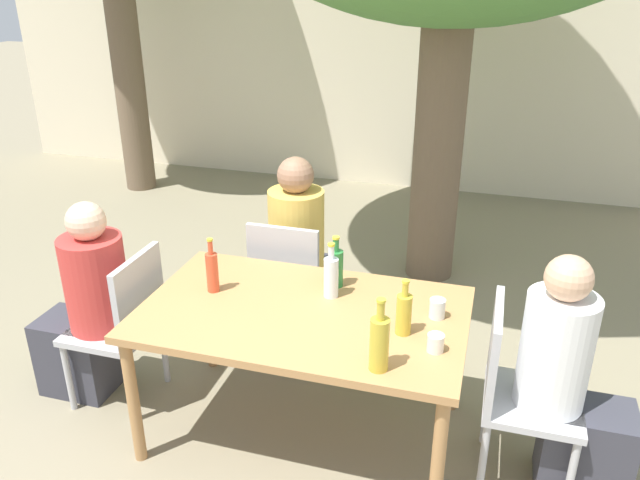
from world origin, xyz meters
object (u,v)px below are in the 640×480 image
green_bottle_2 (336,267)px  water_bottle_3 (331,276)px  patio_chair_2 (290,279)px  soda_bottle_4 (212,271)px  patio_chair_0 (125,320)px  oil_cruet_0 (404,313)px  person_seated_0 (87,312)px  oil_cruet_1 (379,342)px  drinking_glass_1 (437,308)px  dining_table_front (303,323)px  person_seated_1 (570,392)px  drinking_glass_0 (436,343)px  patio_chair_1 (515,385)px  person_seated_2 (301,256)px

green_bottle_2 → water_bottle_3: (0.01, -0.12, 0.00)m
patio_chair_2 → soda_bottle_4: 0.76m
patio_chair_0 → water_bottle_3: (1.12, 0.18, 0.35)m
oil_cruet_0 → green_bottle_2: green_bottle_2 is taller
patio_chair_0 → person_seated_0: size_ratio=0.77×
oil_cruet_0 → oil_cruet_1: bearing=-99.8°
water_bottle_3 → drinking_glass_1: 0.55m
dining_table_front → green_bottle_2: bearing=73.5°
person_seated_0 → oil_cruet_1: size_ratio=3.56×
patio_chair_0 → person_seated_1: size_ratio=0.76×
drinking_glass_0 → drinking_glass_1: size_ratio=0.85×
oil_cruet_1 → drinking_glass_0: bearing=43.3°
green_bottle_2 → water_bottle_3: size_ratio=0.96×
patio_chair_0 → green_bottle_2: (1.12, 0.29, 0.34)m
drinking_glass_0 → green_bottle_2: bearing=141.3°
dining_table_front → oil_cruet_1: bearing=-39.3°
person_seated_0 → drinking_glass_0: size_ratio=14.68×
patio_chair_2 → dining_table_front: bearing=114.0°
person_seated_0 → person_seated_1: bearing=90.0°
soda_bottle_4 → drinking_glass_0: size_ratio=3.65×
patio_chair_0 → patio_chair_1: 2.06m
person_seated_0 → drinking_glass_1: 1.93m
oil_cruet_1 → drinking_glass_1: oil_cruet_1 is taller
drinking_glass_1 → patio_chair_1: bearing=-17.1°
person_seated_1 → water_bottle_3: bearing=81.4°
dining_table_front → drinking_glass_0: size_ratio=19.69×
person_seated_2 → drinking_glass_0: person_seated_2 is taller
patio_chair_0 → green_bottle_2: bearing=104.7°
patio_chair_0 → drinking_glass_1: (1.67, 0.12, 0.28)m
patio_chair_2 → water_bottle_3: water_bottle_3 is taller
drinking_glass_0 → oil_cruet_0: bearing=147.0°
patio_chair_1 → person_seated_0: (-2.30, -0.00, 0.01)m
green_bottle_2 → person_seated_0: bearing=-167.8°
soda_bottle_4 → drinking_glass_0: 1.20m
dining_table_front → patio_chair_2: 0.80m
person_seated_0 → drinking_glass_0: person_seated_0 is taller
person_seated_2 → water_bottle_3: person_seated_2 is taller
person_seated_2 → water_bottle_3: size_ratio=4.27×
dining_table_front → person_seated_0: bearing=-180.0°
green_bottle_2 → drinking_glass_1: green_bottle_2 is taller
patio_chair_1 → drinking_glass_1: 0.50m
water_bottle_3 → patio_chair_0: bearing=-171.0°
patio_chair_0 → green_bottle_2: size_ratio=3.23×
person_seated_2 → oil_cruet_1: (0.77, -1.32, 0.31)m
patio_chair_1 → oil_cruet_1: bearing=122.6°
patio_chair_1 → drinking_glass_0: 0.49m
dining_table_front → drinking_glass_1: (0.64, 0.12, 0.12)m
oil_cruet_1 → green_bottle_2: bearing=118.8°
oil_cruet_1 → green_bottle_2: oil_cruet_1 is taller
person_seated_2 → water_bottle_3: 0.92m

